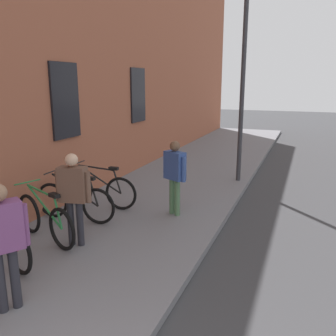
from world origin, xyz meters
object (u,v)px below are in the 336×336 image
bicycle_far_end (45,219)px  street_lamp (244,63)px  bicycle_mid_rack (75,202)px  pedestrian_by_facade (175,170)px  bicycle_by_door (0,239)px  pedestrian_crossing_street (2,235)px  pedestrian_near_bus (73,190)px  bicycle_end_of_row (99,190)px

bicycle_far_end → street_lamp: size_ratio=0.32×
bicycle_mid_rack → pedestrian_by_facade: bearing=-58.4°
bicycle_far_end → pedestrian_by_facade: (2.00, -1.62, 0.55)m
bicycle_by_door → pedestrian_by_facade: bearing=-31.1°
bicycle_mid_rack → pedestrian_by_facade: 2.07m
pedestrian_crossing_street → pedestrian_near_bus: pedestrian_crossing_street is taller
pedestrian_crossing_street → bicycle_mid_rack: bearing=19.9°
bicycle_mid_rack → bicycle_end_of_row: size_ratio=1.00×
pedestrian_by_facade → street_lamp: (3.11, -0.73, 2.20)m
bicycle_far_end → pedestrian_crossing_street: pedestrian_crossing_street is taller
bicycle_mid_rack → street_lamp: street_lamp is taller
bicycle_far_end → pedestrian_by_facade: 2.63m
bicycle_end_of_row → street_lamp: bearing=-36.1°
bicycle_far_end → pedestrian_near_bus: (0.06, -0.58, 0.57)m
pedestrian_crossing_street → bicycle_far_end: bearing=27.6°
bicycle_mid_rack → bicycle_end_of_row: bearing=-1.3°
pedestrian_by_facade → pedestrian_near_bus: bearing=151.8°
bicycle_mid_rack → street_lamp: 5.54m
bicycle_far_end → pedestrian_near_bus: pedestrian_near_bus is taller
pedestrian_by_facade → bicycle_by_door: bearing=148.9°
bicycle_by_door → pedestrian_by_facade: 3.38m
bicycle_end_of_row → pedestrian_by_facade: size_ratio=1.15×
pedestrian_near_bus → pedestrian_by_facade: bearing=-28.2°
bicycle_far_end → bicycle_mid_rack: bearing=4.4°
bicycle_mid_rack → pedestrian_near_bus: size_ratio=1.13×
bicycle_by_door → pedestrian_crossing_street: (-0.83, -0.99, 0.57)m
bicycle_by_door → pedestrian_by_facade: pedestrian_by_facade is taller
bicycle_far_end → bicycle_mid_rack: 0.96m
bicycle_end_of_row → pedestrian_near_bus: pedestrian_near_bus is taller
bicycle_far_end → street_lamp: bearing=-24.7°
street_lamp → bicycle_end_of_row: bearing=143.9°
bicycle_far_end → pedestrian_crossing_street: size_ratio=1.07×
bicycle_by_door → pedestrian_near_bus: pedestrian_near_bus is taller
street_lamp → bicycle_far_end: bearing=155.3°
bicycle_by_door → pedestrian_near_bus: size_ratio=1.08×
bicycle_by_door → bicycle_mid_rack: 1.81m
bicycle_far_end → bicycle_end_of_row: (1.80, 0.05, 0.00)m
pedestrian_near_bus → bicycle_mid_rack: bearing=36.4°
bicycle_mid_rack → street_lamp: (4.15, -2.43, 2.75)m
bicycle_by_door → street_lamp: size_ratio=0.32×
bicycle_end_of_row → pedestrian_crossing_street: bearing=-165.0°
bicycle_mid_rack → pedestrian_crossing_street: bearing=-160.1°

